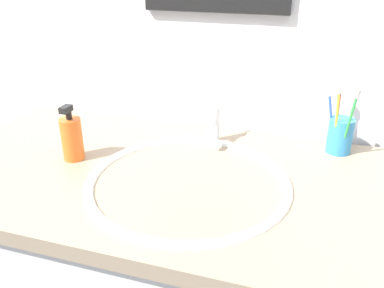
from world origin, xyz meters
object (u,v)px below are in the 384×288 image
at_px(toothbrush_yellow, 337,115).
at_px(toothbrush_cup, 340,136).
at_px(toothbrush_green, 350,119).
at_px(soap_dispenser, 72,137).
at_px(faucet, 214,123).
at_px(toothbrush_red, 338,112).
at_px(toothbrush_blue, 331,115).

bearing_deg(toothbrush_yellow, toothbrush_cup, 59.97).
bearing_deg(toothbrush_yellow, toothbrush_green, -9.78).
bearing_deg(toothbrush_cup, soap_dispenser, -159.42).
distance_m(faucet, soap_dispenser, 0.39).
relative_size(faucet, toothbrush_cup, 1.40).
bearing_deg(faucet, toothbrush_red, 12.24).
bearing_deg(faucet, toothbrush_cup, 7.65).
xyz_separation_m(toothbrush_cup, soap_dispenser, (-0.68, -0.26, 0.01)).
xyz_separation_m(faucet, toothbrush_yellow, (0.33, 0.01, 0.06)).
height_order(toothbrush_blue, soap_dispenser, toothbrush_blue).
xyz_separation_m(faucet, toothbrush_red, (0.33, 0.07, 0.05)).
xyz_separation_m(toothbrush_blue, toothbrush_yellow, (0.01, -0.03, 0.01)).
bearing_deg(soap_dispenser, toothbrush_red, 22.87).
distance_m(toothbrush_yellow, soap_dispenser, 0.70).
bearing_deg(soap_dispenser, toothbrush_cup, 20.58).
relative_size(toothbrush_red, toothbrush_green, 0.93).
xyz_separation_m(toothbrush_cup, toothbrush_green, (0.01, -0.04, 0.07)).
relative_size(faucet, toothbrush_red, 0.76).
distance_m(toothbrush_cup, toothbrush_yellow, 0.08).
bearing_deg(toothbrush_red, soap_dispenser, -157.13).
distance_m(toothbrush_yellow, toothbrush_red, 0.06).
relative_size(toothbrush_blue, soap_dispenser, 1.17).
height_order(toothbrush_cup, toothbrush_red, toothbrush_red).
bearing_deg(toothbrush_green, faucet, -178.56).
height_order(toothbrush_yellow, toothbrush_green, toothbrush_yellow).
distance_m(faucet, toothbrush_yellow, 0.33).
relative_size(toothbrush_blue, toothbrush_yellow, 0.88).
xyz_separation_m(toothbrush_yellow, soap_dispenser, (-0.66, -0.22, -0.06)).
relative_size(toothbrush_cup, toothbrush_red, 0.54).
relative_size(toothbrush_cup, toothbrush_yellow, 0.49).
height_order(faucet, soap_dispenser, soap_dispenser).
bearing_deg(toothbrush_blue, toothbrush_red, 53.57).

